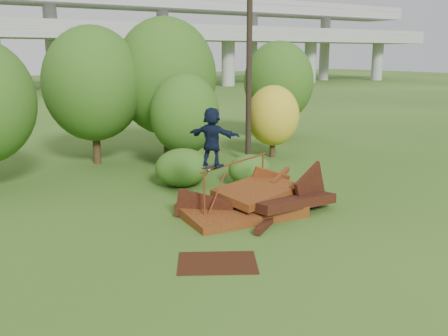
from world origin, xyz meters
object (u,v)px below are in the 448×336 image
scrap_pile (258,203)px  skater (212,137)px  utility_pole (249,55)px  flat_plate (217,263)px

scrap_pile → skater: skater is taller
scrap_pile → utility_pole: bearing=57.8°
flat_plate → utility_pole: (7.81, 9.95, 5.25)m
scrap_pile → skater: size_ratio=2.98×
flat_plate → utility_pole: size_ratio=0.20×
skater → utility_pole: bearing=-74.6°
flat_plate → utility_pole: utility_pole is taller
skater → flat_plate: skater is taller
scrap_pile → skater: bearing=175.2°
utility_pole → scrap_pile: bearing=-122.2°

